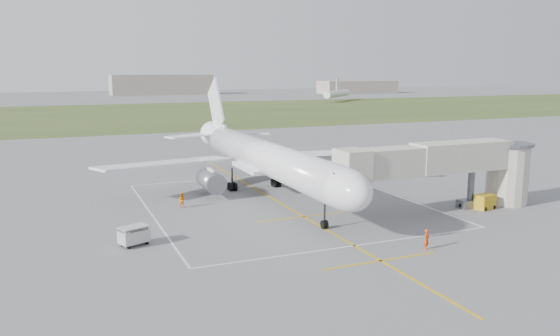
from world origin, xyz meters
name	(u,v)px	position (x,y,z in m)	size (l,w,h in m)	color
ground	(268,196)	(0.00, 0.00, 0.00)	(700.00, 700.00, 0.00)	#5D5D60
grass_strip	(126,114)	(0.00, 130.00, 0.01)	(700.00, 120.00, 0.02)	#3A4C21
apron_markings	(287,207)	(0.00, -5.82, 0.01)	(28.20, 60.00, 0.01)	#C1990B
airliner	(265,158)	(0.00, 0.75, 4.39)	(38.93, 46.75, 13.52)	white
jet_bridge	(455,165)	(15.72, -13.50, 4.74)	(23.40, 5.00, 7.20)	#ABA89A
gpu_unit	(485,202)	(19.05, -14.58, 0.77)	(2.29, 1.79, 1.55)	#B88D17
baggage_cart	(134,236)	(-17.03, -12.76, 0.85)	(2.73, 2.22, 1.65)	#B3B3B3
ramp_worker_nose	(427,239)	(5.00, -23.07, 0.85)	(0.62, 0.41, 1.70)	#E53F07
ramp_worker_wing	(182,200)	(-10.50, -1.52, 0.81)	(0.79, 0.61, 1.62)	orange
distant_hangars	(63,88)	(-16.15, 265.19, 5.17)	(345.00, 49.00, 12.00)	gray
distant_aircraft	(117,98)	(2.04, 171.99, 3.59)	(228.71, 28.28, 8.85)	white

